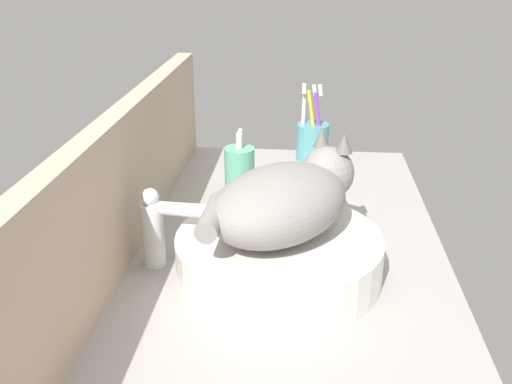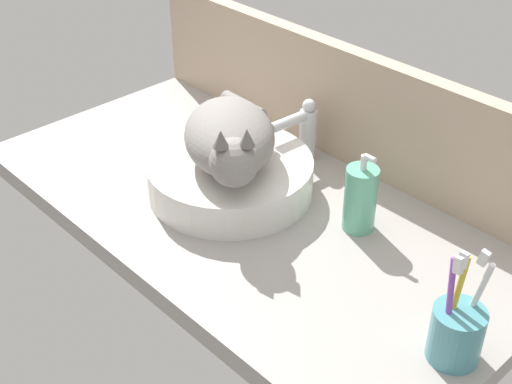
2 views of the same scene
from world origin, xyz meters
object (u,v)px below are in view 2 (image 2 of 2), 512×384
faucet (304,129)px  sink_basin (229,177)px  soap_dispenser (360,199)px  cat (229,139)px  toothbrush_cup (456,332)px

faucet → sink_basin: bearing=-94.0°
faucet → soap_dispenser: soap_dispenser is taller
sink_basin → cat: size_ratio=1.07×
soap_dispenser → toothbrush_cup: toothbrush_cup is taller
cat → toothbrush_cup: (53.56, -4.32, -7.91)cm
cat → toothbrush_cup: cat is taller
sink_basin → faucet: size_ratio=2.38×
toothbrush_cup → faucet: bearing=155.2°
faucet → toothbrush_cup: (53.34, -24.61, -2.41)cm
faucet → toothbrush_cup: 58.79cm
soap_dispenser → toothbrush_cup: size_ratio=0.85×
sink_basin → cat: 9.38cm
toothbrush_cup → sink_basin: bearing=174.7°
faucet → toothbrush_cup: bearing=-24.8°
sink_basin → cat: bearing=-33.5°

